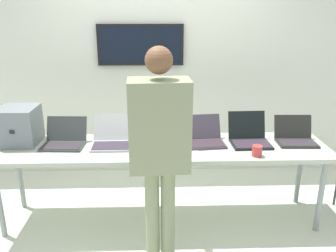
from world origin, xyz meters
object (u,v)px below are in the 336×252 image
Objects in this scene: equipment_box at (19,126)px; laptop_station_5 at (295,137)px; workbench at (161,151)px; person at (159,141)px; laptop_station_0 at (64,139)px; laptop_station_3 at (204,137)px; laptop_station_1 at (112,138)px; laptop_station_4 at (249,137)px; laptop_station_2 at (159,138)px; coffee_mug at (257,151)px.

laptop_station_5 is (2.60, -0.06, -0.12)m from equipment_box.
person is (-0.02, -0.62, 0.34)m from workbench.
laptop_station_3 is at bearing 0.66° from laptop_station_0.
workbench is 0.43m from laptop_station_3.
equipment_box is (-1.32, 0.12, 0.22)m from workbench.
laptop_station_4 reaches higher than laptop_station_1.
laptop_station_3 is at bearing 179.30° from laptop_station_5.
laptop_station_2 is at bearing 178.46° from laptop_station_4.
laptop_station_3 is (0.41, 0.08, 0.10)m from workbench.
laptop_station_5 is at bearing 0.12° from laptop_station_0.
coffee_mug is (1.73, -0.31, -0.01)m from laptop_station_0.
equipment_box is 0.21× the size of person.
equipment_box is at bearing 178.46° from laptop_station_2.
laptop_station_1 is at bearing -3.96° from equipment_box.
laptop_station_4 is (0.42, -0.01, 0.01)m from laptop_station_3.
laptop_station_2 reaches higher than workbench.
laptop_station_0 is at bearing 176.07° from workbench.
laptop_station_3 is (1.31, 0.02, -0.00)m from laptop_station_0.
laptop_station_0 is at bearing 169.75° from coffee_mug.
laptop_station_4 is (2.15, -0.06, -0.11)m from equipment_box.
laptop_station_4 is 3.86× the size of coffee_mug.
coffee_mug is at bearing -16.91° from workbench.
laptop_station_1 reaches higher than workbench.
laptop_station_2 is 0.20× the size of person.
laptop_station_4 is 1.12m from person.
laptop_station_1 is at bearing 122.58° from person.
laptop_station_5 reaches higher than workbench.
laptop_station_4 is 0.44m from laptop_station_5.
laptop_station_4 is (0.83, 0.07, 0.11)m from workbench.
equipment_box reaches higher than laptop_station_0.
laptop_station_1 is 0.87m from laptop_station_3.
equipment_box is at bearing 150.24° from person.
laptop_station_1 reaches higher than laptop_station_5.
coffee_mug is (1.28, -0.31, -0.01)m from laptop_station_1.
laptop_station_0 reaches higher than coffee_mug.
laptop_station_1 is at bearing -179.90° from laptop_station_5.
laptop_station_0 reaches higher than workbench.
workbench is 8.97× the size of laptop_station_2.
laptop_station_4 is at bearing -1.54° from laptop_station_2.
laptop_station_4 is at bearing -1.57° from laptop_station_3.
laptop_station_0 is 1.31m from laptop_station_3.
laptop_station_3 reaches higher than workbench.
laptop_station_3 is at bearing 0.90° from laptop_station_1.
laptop_station_0 is at bearing -179.34° from laptop_station_3.
equipment_box reaches higher than laptop_station_4.
person is (0.88, -0.68, 0.24)m from laptop_station_0.
laptop_station_1 is at bearing 0.22° from laptop_station_0.
laptop_station_1 is (0.86, -0.06, -0.12)m from equipment_box.
laptop_station_0 is 4.15× the size of coffee_mug.
equipment_box is 0.95× the size of laptop_station_1.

